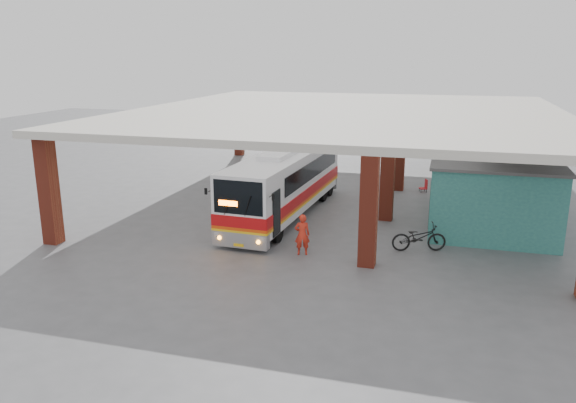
# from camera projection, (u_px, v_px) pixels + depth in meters

# --- Properties ---
(ground) EXTENTS (90.00, 90.00, 0.00)m
(ground) POSITION_uv_depth(u_px,v_px,m) (306.00, 233.00, 23.85)
(ground) COLOR #515154
(ground) RESTS_ON ground
(brick_columns) EXTENTS (20.10, 21.60, 4.35)m
(brick_columns) POSITION_uv_depth(u_px,v_px,m) (360.00, 163.00, 27.55)
(brick_columns) COLOR maroon
(brick_columns) RESTS_ON ground
(canopy_roof) EXTENTS (21.00, 23.00, 0.30)m
(canopy_roof) POSITION_uv_depth(u_px,v_px,m) (348.00, 112.00, 28.60)
(canopy_roof) COLOR beige
(canopy_roof) RESTS_ON brick_columns
(shop_building) EXTENTS (5.20, 8.20, 3.11)m
(shop_building) POSITION_uv_depth(u_px,v_px,m) (490.00, 188.00, 25.16)
(shop_building) COLOR #296566
(shop_building) RESTS_ON ground
(coach_bus) EXTENTS (2.85, 11.00, 3.17)m
(coach_bus) POSITION_uv_depth(u_px,v_px,m) (285.00, 183.00, 26.04)
(coach_bus) COLOR white
(coach_bus) RESTS_ON ground
(motorcycle) EXTENTS (2.21, 1.32, 1.10)m
(motorcycle) POSITION_uv_depth(u_px,v_px,m) (419.00, 237.00, 21.59)
(motorcycle) COLOR black
(motorcycle) RESTS_ON ground
(pedestrian) EXTENTS (0.67, 0.54, 1.59)m
(pedestrian) POSITION_uv_depth(u_px,v_px,m) (302.00, 235.00, 21.14)
(pedestrian) COLOR red
(pedestrian) RESTS_ON ground
(red_chair) EXTENTS (0.49, 0.49, 0.72)m
(red_chair) POSITION_uv_depth(u_px,v_px,m) (425.00, 186.00, 30.81)
(red_chair) COLOR red
(red_chair) RESTS_ON ground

